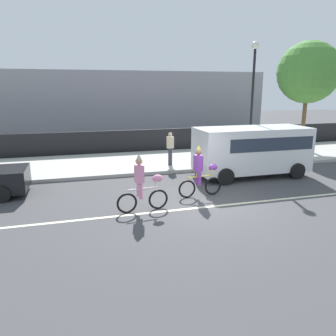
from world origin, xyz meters
name	(u,v)px	position (x,y,z in m)	size (l,w,h in m)	color
ground_plane	(206,202)	(0.00, 0.00, 0.00)	(80.00, 80.00, 0.00)	#424244
road_centre_line	(212,206)	(0.00, -0.50, 0.00)	(36.00, 0.14, 0.01)	beige
sidewalk_curb	(160,161)	(0.00, 6.50, 0.07)	(60.00, 5.00, 0.15)	#ADAAA3
fence_line	(149,141)	(0.00, 9.40, 0.70)	(40.00, 0.08, 1.40)	black
building_backdrop	(83,104)	(-3.54, 18.00, 2.53)	(28.00, 8.00, 5.07)	#99939E
parade_cyclist_pink	(143,186)	(-2.30, -0.28, 0.84)	(1.72, 0.50, 1.92)	black
parade_cyclist_purple	(201,174)	(0.01, 0.62, 0.84)	(1.72, 0.50, 1.92)	black
parked_van_white	(253,148)	(3.30, 2.70, 1.28)	(5.00, 2.22, 2.18)	white
street_lamp_post	(253,85)	(4.20, 4.61, 3.99)	(0.36, 0.36, 5.86)	black
street_tree_far_corner	(308,73)	(9.39, 7.27, 4.75)	(3.66, 3.66, 6.44)	brown
pedestrian_onlooker	(170,148)	(0.14, 5.09, 1.01)	(0.32, 0.20, 1.62)	#33333D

